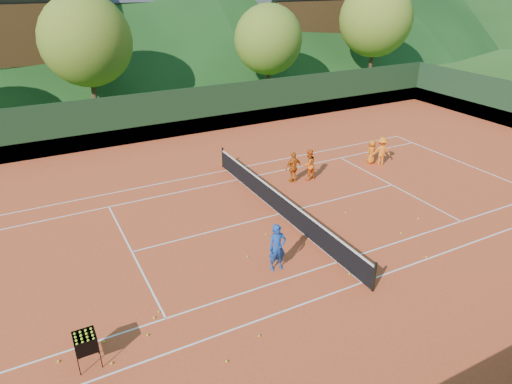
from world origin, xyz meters
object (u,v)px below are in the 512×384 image
coach (277,248)px  student_a (309,165)px  student_d (381,151)px  chalet_mid (164,21)px  ball_hopper (86,343)px  chalet_right (299,15)px  student_c (372,152)px  tennis_net (280,204)px  student_b (293,167)px

coach → student_a: 7.98m
student_d → chalet_mid: 32.00m
ball_hopper → chalet_right: size_ratio=0.08×
ball_hopper → coach: bearing=12.3°
student_c → chalet_right: size_ratio=0.11×
student_a → ball_hopper: size_ratio=1.59×
tennis_net → ball_hopper: bearing=-150.8°
coach → chalet_right: bearing=62.6°
student_c → chalet_right: chalet_right is taller
student_a → ball_hopper: 13.99m
tennis_net → ball_hopper: (-8.73, -4.89, 0.25)m
coach → chalet_right: (22.15, 33.45, 4.36)m
ball_hopper → chalet_right: bearing=50.5°
coach → chalet_mid: (8.15, 37.45, 4.09)m
chalet_mid → tennis_net: bearing=-100.0°
ball_hopper → student_c: bearing=25.3°
student_a → chalet_right: 32.54m
tennis_net → chalet_right: 36.37m
chalet_right → ball_hopper: bearing=-129.5°
chalet_mid → student_a: bearing=-95.2°
student_a → student_d: bearing=168.3°
student_c → student_d: student_d is taller
coach → student_a: (5.29, 5.97, -0.08)m
ball_hopper → chalet_mid: bearing=69.3°
ball_hopper → chalet_right: chalet_right is taller
coach → ball_hopper: 6.74m
tennis_net → chalet_mid: 34.81m
coach → tennis_net: 4.08m
coach → chalet_mid: chalet_mid is taller
ball_hopper → chalet_right: 45.42m
student_c → chalet_mid: chalet_mid is taller
student_a → student_c: 4.25m
student_d → chalet_right: (12.33, 27.68, 4.46)m
student_b → chalet_right: size_ratio=0.13×
chalet_mid → chalet_right: size_ratio=1.06×
student_c → chalet_mid: bearing=-96.6°
student_a → student_b: size_ratio=1.01×
chalet_mid → ball_hopper: bearing=-110.7°
coach → tennis_net: size_ratio=0.15×
coach → chalet_mid: size_ratio=0.14×
student_c → tennis_net: 7.87m
student_b → tennis_net: 3.46m
student_c → student_d: size_ratio=0.85×
chalet_right → tennis_net: bearing=-123.7°
student_c → student_d: (0.30, -0.42, 0.12)m
tennis_net → chalet_right: bearing=56.3°
coach → student_c: (9.52, 6.18, -0.22)m
student_d → chalet_right: 30.63m
student_d → ball_hopper: bearing=46.9°
student_c → tennis_net: (-7.37, -2.74, -0.16)m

